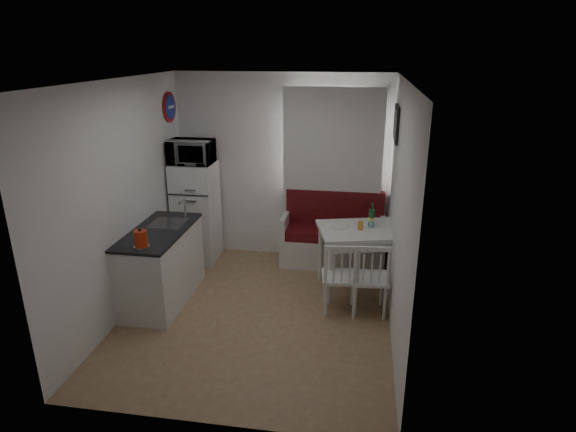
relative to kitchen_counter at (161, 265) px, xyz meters
name	(u,v)px	position (x,y,z in m)	size (l,w,h in m)	color
floor	(258,313)	(1.20, -0.16, -0.46)	(3.00, 3.50, 0.02)	#8D664B
ceiling	(252,80)	(1.20, -0.16, 2.14)	(3.00, 3.50, 0.02)	white
wall_back	(283,168)	(1.20, 1.59, 0.84)	(3.00, 0.02, 2.60)	white
wall_front	(202,281)	(1.20, -1.91, 0.84)	(3.00, 0.02, 2.60)	white
wall_left	(124,200)	(-0.30, -0.16, 0.84)	(0.02, 3.50, 2.60)	white
wall_right	(399,214)	(2.70, -0.16, 0.84)	(0.02, 3.50, 2.60)	white
window	(333,147)	(1.90, 1.56, 1.17)	(1.22, 0.06, 1.47)	white
curtain	(333,144)	(1.90, 1.49, 1.22)	(1.35, 0.02, 1.50)	white
kitchen_counter	(161,265)	(0.00, 0.00, 0.00)	(0.62, 1.32, 1.16)	white
wall_sign	(170,107)	(-0.27, 1.29, 1.69)	(0.40, 0.40, 0.03)	#19289A
picture_frame	(396,124)	(2.67, 0.94, 1.59)	(0.04, 0.52, 0.42)	black
bench	(333,241)	(1.95, 1.36, -0.12)	(1.43, 0.55, 1.02)	white
dining_table	(364,236)	(2.37, 0.65, 0.27)	(1.24, 1.01, 0.81)	white
chair_left	(340,271)	(2.12, -0.01, 0.09)	(0.46, 0.44, 0.47)	white
chair_right	(370,272)	(2.45, -0.01, 0.10)	(0.45, 0.44, 0.48)	white
fridge	(197,212)	(0.02, 1.24, 0.25)	(0.56, 0.56, 1.41)	white
microwave	(191,152)	(0.02, 1.19, 1.12)	(0.58, 0.40, 0.32)	white
kettle	(141,239)	(0.05, -0.54, 0.55)	(0.16, 0.16, 0.22)	red
wine_bottle	(372,215)	(2.45, 0.75, 0.51)	(0.07, 0.07, 0.30)	#164524
drinking_glass_orange	(360,226)	(2.32, 0.60, 0.41)	(0.06, 0.06, 0.11)	orange
drinking_glass_blue	(371,224)	(2.45, 0.70, 0.40)	(0.05, 0.05, 0.09)	#74B6C6
plate	(340,226)	(2.07, 0.67, 0.37)	(0.24, 0.24, 0.02)	white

